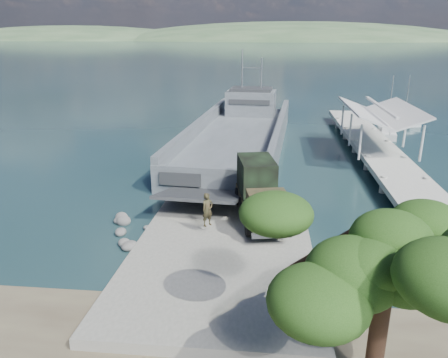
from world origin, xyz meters
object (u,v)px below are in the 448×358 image
Objects in this scene: sailboat_far at (405,121)px; soldier at (208,216)px; pier at (379,145)px; overhang_tree at (368,251)px; landing_craft at (239,140)px; sailboat_near at (387,133)px; military_truck at (260,191)px.

soldier is at bearing -136.73° from sailboat_far.
sailboat_far is at bearing 67.53° from pier.
landing_craft is at bearing 100.79° from overhang_tree.
sailboat_near is 0.97× the size of overhang_tree.
pier is 20.69m from sailboat_far.
overhang_tree reaches higher than military_truck.
military_truck is 14.50m from overhang_tree.
military_truck is at bearing -77.69° from landing_craft.
sailboat_far is (18.98, 34.61, -1.90)m from military_truck.
soldier is 0.28× the size of sailboat_near.
pier is 5.85× the size of overhang_tree.
sailboat_near is (14.70, 26.75, -1.87)m from military_truck.
military_truck is 1.19× the size of sailboat_far.
landing_craft reaches higher than military_truck.
soldier is (-0.41, -21.80, 0.66)m from landing_craft.
overhang_tree is at bearing -86.08° from military_truck.
landing_craft is at bearing -146.92° from sailboat_near.
sailboat_far is (7.90, 19.09, -1.24)m from pier.
pier is at bearing -98.07° from sailboat_near.
soldier is 13.58m from overhang_tree.
landing_craft reaches higher than overhang_tree.
overhang_tree reaches higher than sailboat_far.
pier is 6.59× the size of sailboat_far.
landing_craft reaches higher than sailboat_near.
sailboat_near reaches higher than military_truck.
sailboat_near is 42.19m from overhang_tree.
pier is 21.33× the size of soldier.
pier is at bearing 7.82° from soldier.
sailboat_near reaches higher than soldier.
overhang_tree is (-15.33, -48.27, 5.12)m from sailboat_far.
overhang_tree is (-11.04, -40.41, 5.08)m from sailboat_near.
pier is 1.21× the size of landing_craft.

